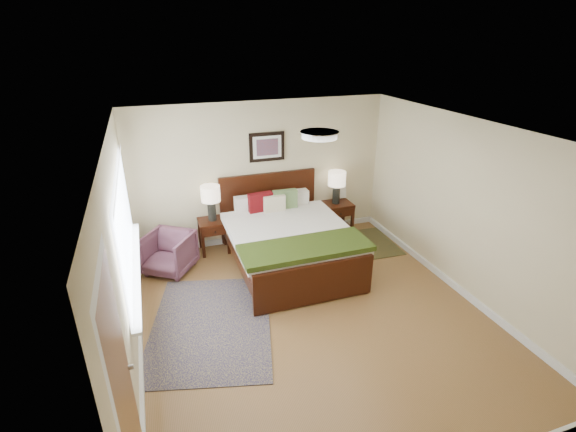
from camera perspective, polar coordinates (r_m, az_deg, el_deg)
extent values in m
plane|color=brown|center=(5.82, 3.56, -13.36)|extent=(5.00, 5.00, 0.00)
cube|color=beige|center=(7.36, -3.60, 5.86)|extent=(4.50, 0.04, 2.50)
cube|color=beige|center=(3.40, 21.31, -19.81)|extent=(4.50, 0.04, 2.50)
cube|color=beige|center=(4.84, -21.64, -5.87)|extent=(0.04, 5.00, 2.50)
cube|color=beige|center=(6.32, 23.09, 0.85)|extent=(0.04, 5.00, 2.50)
cube|color=white|center=(4.75, 4.33, 11.46)|extent=(4.50, 5.00, 0.02)
cube|color=silver|center=(5.41, -21.54, -0.94)|extent=(0.02, 2.72, 1.32)
cube|color=silver|center=(5.41, -21.38, -0.92)|extent=(0.01, 2.60, 1.20)
cube|color=silver|center=(5.68, -20.09, -6.66)|extent=(0.10, 2.72, 0.04)
cube|color=silver|center=(3.51, -21.50, -21.85)|extent=(0.01, 1.00, 2.18)
cube|color=brown|center=(3.54, -21.22, -22.29)|extent=(0.01, 0.90, 2.10)
cylinder|color=#999999|center=(3.85, -20.65, -18.80)|extent=(0.04, 0.04, 0.04)
cylinder|color=white|center=(4.76, 4.32, 10.98)|extent=(0.40, 0.40, 0.07)
cylinder|color=beige|center=(4.75, 4.33, 11.40)|extent=(0.44, 0.44, 0.01)
cube|color=#331507|center=(7.56, -2.71, 1.43)|extent=(1.76, 0.06, 1.23)
cube|color=#331507|center=(5.83, 3.66, -9.30)|extent=(1.76, 0.06, 0.62)
cube|color=#331507|center=(6.53, -6.97, -5.34)|extent=(0.06, 2.21, 0.20)
cube|color=#331507|center=(7.01, 6.56, -3.17)|extent=(0.06, 2.21, 0.20)
cube|color=silver|center=(6.65, 0.04, -3.16)|extent=(1.66, 2.19, 0.24)
cube|color=silver|center=(6.50, 0.33, -2.24)|extent=(1.84, 1.96, 0.11)
cube|color=#303F12|center=(5.92, 2.43, -4.38)|extent=(1.88, 0.70, 0.08)
cube|color=silver|center=(7.19, -5.13, 1.66)|extent=(0.55, 0.18, 0.29)
cube|color=silver|center=(7.39, 0.66, 2.39)|extent=(0.55, 0.18, 0.29)
cube|color=#55090D|center=(7.10, -3.79, 1.79)|extent=(0.43, 0.17, 0.35)
cube|color=#597443|center=(7.22, -0.42, 2.22)|extent=(0.43, 0.16, 0.35)
cube|color=beige|center=(7.09, -1.90, 1.61)|extent=(0.38, 0.13, 0.31)
cube|color=black|center=(7.23, -2.91, 9.43)|extent=(0.62, 0.03, 0.50)
cube|color=silver|center=(7.22, -2.86, 9.39)|extent=(0.50, 0.01, 0.38)
cube|color=#A52D23|center=(7.21, -2.84, 9.37)|extent=(0.38, 0.01, 0.28)
cube|color=#331507|center=(7.22, -10.26, -0.75)|extent=(0.49, 0.44, 0.05)
cube|color=#331507|center=(7.15, -11.53, -3.68)|extent=(0.05, 0.05, 0.54)
cube|color=#331507|center=(7.21, -8.16, -3.20)|extent=(0.05, 0.05, 0.54)
cube|color=#331507|center=(7.49, -11.95, -2.40)|extent=(0.05, 0.05, 0.54)
cube|color=#331507|center=(7.54, -8.73, -1.96)|extent=(0.05, 0.05, 0.54)
cube|color=#331507|center=(7.08, -9.92, -2.14)|extent=(0.43, 0.03, 0.14)
cube|color=#331507|center=(7.84, 6.54, 1.58)|extent=(0.60, 0.45, 0.05)
cube|color=#331507|center=(7.69, 5.23, -1.20)|extent=(0.05, 0.05, 0.55)
cube|color=#331507|center=(7.91, 8.80, -0.66)|extent=(0.05, 0.05, 0.55)
cube|color=#331507|center=(8.02, 4.11, -0.10)|extent=(0.05, 0.05, 0.55)
cube|color=#331507|center=(8.23, 7.57, 0.40)|extent=(0.05, 0.05, 0.55)
cube|color=#331507|center=(7.71, 7.16, 0.34)|extent=(0.54, 0.03, 0.14)
cube|color=#331507|center=(8.01, 6.40, -1.25)|extent=(0.54, 0.39, 0.03)
cube|color=black|center=(8.00, 6.41, -1.05)|extent=(0.22, 0.28, 0.03)
cube|color=black|center=(7.98, 6.42, -0.83)|extent=(0.22, 0.28, 0.03)
cube|color=black|center=(7.97, 6.43, -0.60)|extent=(0.22, 0.28, 0.03)
cube|color=black|center=(7.96, 6.44, -0.37)|extent=(0.22, 0.28, 0.03)
cylinder|color=black|center=(7.15, -10.36, 0.64)|extent=(0.14, 0.14, 0.32)
cylinder|color=black|center=(7.08, -10.47, 1.98)|extent=(0.02, 0.02, 0.06)
cylinder|color=beige|center=(7.03, -10.55, 3.04)|extent=(0.32, 0.32, 0.26)
cylinder|color=black|center=(7.77, 6.60, 2.88)|extent=(0.14, 0.14, 0.32)
cylinder|color=black|center=(7.71, 6.66, 4.13)|extent=(0.02, 0.02, 0.06)
cylinder|color=beige|center=(7.67, 6.71, 5.12)|extent=(0.32, 0.32, 0.26)
imported|color=brown|center=(6.87, -16.00, -4.87)|extent=(0.97, 0.98, 0.65)
cube|color=#0E0B3B|center=(5.73, -10.43, -14.38)|extent=(2.01, 2.46, 0.01)
cube|color=black|center=(7.75, 11.40, -3.61)|extent=(0.80, 1.15, 0.01)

